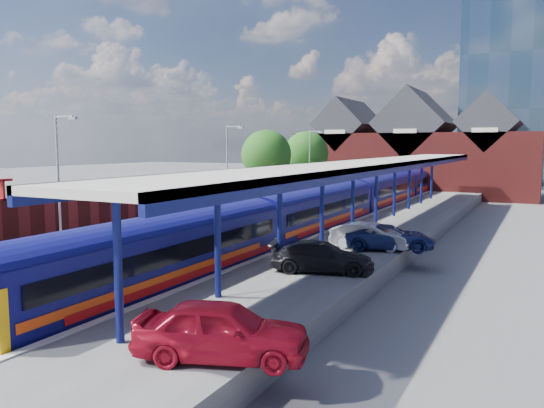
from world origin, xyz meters
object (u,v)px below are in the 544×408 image
at_px(parked_car_blue, 390,237).
at_px(parked_car_silver, 371,235).
at_px(lamp_post_b, 60,175).
at_px(lamp_post_d, 311,160).
at_px(platform_sign, 257,193).
at_px(train, 354,199).
at_px(lamp_post_c, 229,165).
at_px(parked_car_red, 222,330).
at_px(parked_car_dark, 322,257).

bearing_deg(parked_car_blue, parked_car_silver, 83.30).
bearing_deg(lamp_post_b, parked_car_silver, 31.65).
distance_m(lamp_post_b, lamp_post_d, 32.00).
height_order(lamp_post_b, platform_sign, lamp_post_b).
bearing_deg(parked_car_silver, train, 20.48).
relative_size(lamp_post_c, parked_car_red, 1.55).
relative_size(parked_car_silver, parked_car_dark, 0.94).
xyz_separation_m(train, parked_car_silver, (5.75, -14.28, -0.42)).
bearing_deg(parked_car_silver, lamp_post_b, 120.21).
relative_size(train, lamp_post_d, 9.42).
bearing_deg(parked_car_blue, train, 7.37).
height_order(lamp_post_c, lamp_post_d, same).
bearing_deg(lamp_post_c, parked_car_dark, -45.87).
bearing_deg(parked_car_dark, lamp_post_d, 7.79).
distance_m(train, parked_car_red, 31.08).
bearing_deg(train, lamp_post_c, -139.66).
relative_size(lamp_post_b, parked_car_blue, 1.50).
relative_size(lamp_post_d, parked_car_red, 1.55).
distance_m(lamp_post_b, parked_car_silver, 16.32).
height_order(lamp_post_c, parked_car_red, lamp_post_c).
xyz_separation_m(parked_car_red, parked_car_dark, (-1.29, 10.03, -0.11)).
bearing_deg(parked_car_silver, lamp_post_d, 28.50).
distance_m(lamp_post_b, lamp_post_c, 16.00).
bearing_deg(lamp_post_d, parked_car_silver, -60.05).
xyz_separation_m(lamp_post_c, parked_car_dark, (13.24, -13.65, -3.34)).
bearing_deg(train, lamp_post_b, -109.11).
bearing_deg(lamp_post_c, parked_car_blue, -26.94).
relative_size(train, parked_car_blue, 14.08).
bearing_deg(lamp_post_b, lamp_post_d, 90.00).
xyz_separation_m(lamp_post_b, parked_car_red, (14.53, -7.68, -3.22)).
distance_m(platform_sign, parked_car_red, 28.87).
height_order(parked_car_silver, parked_car_blue, parked_car_silver).
distance_m(parked_car_silver, parked_car_blue, 1.00).
bearing_deg(platform_sign, train, 35.73).
xyz_separation_m(platform_sign, parked_car_red, (13.16, -25.68, -0.92)).
xyz_separation_m(platform_sign, parked_car_silver, (12.24, -9.61, -0.99)).
distance_m(parked_car_red, parked_car_blue, 16.27).
bearing_deg(lamp_post_d, lamp_post_b, -90.00).
xyz_separation_m(lamp_post_d, platform_sign, (1.36, -14.00, -2.30)).
bearing_deg(parked_car_dark, lamp_post_b, 83.82).
bearing_deg(lamp_post_d, parked_car_blue, -58.08).
distance_m(lamp_post_d, parked_car_blue, 27.79).
bearing_deg(parked_car_blue, lamp_post_d, 13.75).
xyz_separation_m(lamp_post_b, lamp_post_c, (0.00, 16.00, 0.00)).
height_order(platform_sign, parked_car_dark, platform_sign).
height_order(lamp_post_c, parked_car_dark, lamp_post_c).
bearing_deg(parked_car_blue, parked_car_red, 161.61).
distance_m(train, platform_sign, 8.02).
height_order(lamp_post_b, parked_car_blue, lamp_post_b).
relative_size(lamp_post_d, parked_car_silver, 1.65).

